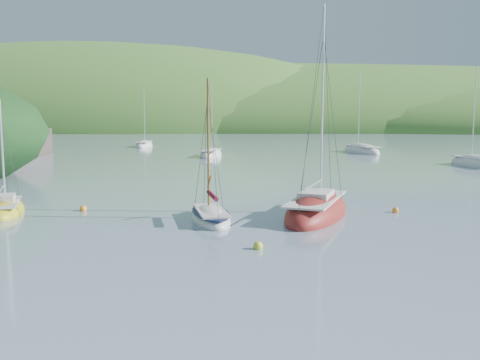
{
  "coord_description": "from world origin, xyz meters",
  "views": [
    {
      "loc": [
        2.42,
        -21.76,
        5.91
      ],
      "look_at": [
        1.21,
        8.0,
        2.03
      ],
      "focal_mm": 40.0,
      "sensor_mm": 36.0,
      "label": 1
    }
  ],
  "objects_px": {
    "distant_sloop_b": "(361,151)",
    "distant_sloop_d": "(477,165)",
    "sloop_red": "(317,212)",
    "distant_sloop_c": "(144,146)",
    "distant_sloop_a": "(211,155)",
    "daysailer_white": "(211,217)",
    "sailboat_yellow": "(4,210)"
  },
  "relations": [
    {
      "from": "distant_sloop_c",
      "to": "distant_sloop_d",
      "type": "distance_m",
      "value": 51.49
    },
    {
      "from": "daysailer_white",
      "to": "sailboat_yellow",
      "type": "bearing_deg",
      "value": 157.72
    },
    {
      "from": "distant_sloop_b",
      "to": "daysailer_white",
      "type": "bearing_deg",
      "value": -127.28
    },
    {
      "from": "sloop_red",
      "to": "distant_sloop_b",
      "type": "distance_m",
      "value": 47.35
    },
    {
      "from": "distant_sloop_a",
      "to": "distant_sloop_d",
      "type": "distance_m",
      "value": 31.65
    },
    {
      "from": "sloop_red",
      "to": "distant_sloop_d",
      "type": "distance_m",
      "value": 34.23
    },
    {
      "from": "distant_sloop_b",
      "to": "distant_sloop_c",
      "type": "relative_size",
      "value": 1.22
    },
    {
      "from": "distant_sloop_a",
      "to": "sailboat_yellow",
      "type": "bearing_deg",
      "value": -96.67
    },
    {
      "from": "distant_sloop_d",
      "to": "distant_sloop_a",
      "type": "bearing_deg",
      "value": 142.7
    },
    {
      "from": "sloop_red",
      "to": "distant_sloop_b",
      "type": "xyz_separation_m",
      "value": [
        10.96,
        46.06,
        -0.03
      ]
    },
    {
      "from": "daysailer_white",
      "to": "distant_sloop_c",
      "type": "relative_size",
      "value": 0.81
    },
    {
      "from": "sloop_red",
      "to": "distant_sloop_a",
      "type": "height_order",
      "value": "sloop_red"
    },
    {
      "from": "distant_sloop_c",
      "to": "distant_sloop_d",
      "type": "xyz_separation_m",
      "value": [
        42.33,
        -29.31,
        0.02
      ]
    },
    {
      "from": "sloop_red",
      "to": "distant_sloop_c",
      "type": "xyz_separation_m",
      "value": [
        -22.45,
        57.17,
        -0.06
      ]
    },
    {
      "from": "distant_sloop_d",
      "to": "daysailer_white",
      "type": "bearing_deg",
      "value": -147.71
    },
    {
      "from": "distant_sloop_b",
      "to": "distant_sloop_d",
      "type": "relative_size",
      "value": 1.07
    },
    {
      "from": "distant_sloop_a",
      "to": "distant_sloop_c",
      "type": "xyz_separation_m",
      "value": [
        -12.75,
        18.06,
        -0.0
      ]
    },
    {
      "from": "daysailer_white",
      "to": "sailboat_yellow",
      "type": "relative_size",
      "value": 1.14
    },
    {
      "from": "daysailer_white",
      "to": "sloop_red",
      "type": "bearing_deg",
      "value": 0.03
    },
    {
      "from": "distant_sloop_b",
      "to": "distant_sloop_a",
      "type": "bearing_deg",
      "value": -179.22
    },
    {
      "from": "daysailer_white",
      "to": "distant_sloop_a",
      "type": "relative_size",
      "value": 0.8
    },
    {
      "from": "sloop_red",
      "to": "distant_sloop_d",
      "type": "bearing_deg",
      "value": 72.42
    },
    {
      "from": "distant_sloop_a",
      "to": "distant_sloop_b",
      "type": "xyz_separation_m",
      "value": [
        20.66,
        6.95,
        0.03
      ]
    },
    {
      "from": "sloop_red",
      "to": "distant_sloop_d",
      "type": "height_order",
      "value": "sloop_red"
    },
    {
      "from": "distant_sloop_b",
      "to": "distant_sloop_d",
      "type": "height_order",
      "value": "distant_sloop_b"
    },
    {
      "from": "distant_sloop_a",
      "to": "distant_sloop_c",
      "type": "relative_size",
      "value": 1.01
    },
    {
      "from": "distant_sloop_c",
      "to": "sloop_red",
      "type": "bearing_deg",
      "value": -70.35
    },
    {
      "from": "distant_sloop_d",
      "to": "sloop_red",
      "type": "bearing_deg",
      "value": -142.0
    },
    {
      "from": "sloop_red",
      "to": "distant_sloop_c",
      "type": "bearing_deg",
      "value": 129.37
    },
    {
      "from": "sailboat_yellow",
      "to": "distant_sloop_c",
      "type": "height_order",
      "value": "distant_sloop_c"
    },
    {
      "from": "daysailer_white",
      "to": "sailboat_yellow",
      "type": "xyz_separation_m",
      "value": [
        -12.2,
        1.68,
        -0.02
      ]
    },
    {
      "from": "daysailer_white",
      "to": "distant_sloop_c",
      "type": "bearing_deg",
      "value": 91.36
    }
  ]
}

